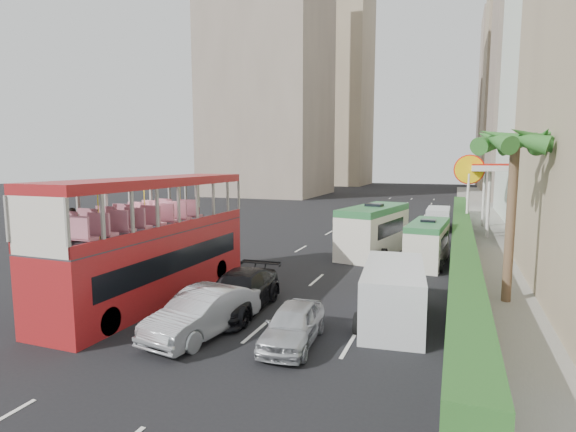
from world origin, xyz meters
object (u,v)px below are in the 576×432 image
at_px(car_black, 239,311).
at_px(van_asset, 378,244).
at_px(panel_van_near, 393,294).
at_px(double_decker_bus, 154,238).
at_px(panel_van_far, 438,218).
at_px(car_silver_lane_a, 204,334).
at_px(palm_tree, 511,222).
at_px(minibus_far, 428,243).
at_px(shell_station, 514,200).
at_px(minibus_near, 374,230).
at_px(car_silver_lane_b, 293,344).

relative_size(car_black, van_asset, 1.12).
bearing_deg(panel_van_near, double_decker_bus, 177.33).
xyz_separation_m(double_decker_bus, panel_van_far, (10.45, 24.22, -1.64)).
height_order(car_silver_lane_a, panel_van_near, panel_van_near).
bearing_deg(panel_van_far, car_black, -104.40).
xyz_separation_m(van_asset, palm_tree, (6.98, -11.55, 3.38)).
xyz_separation_m(car_black, minibus_far, (6.29, 10.84, 1.18)).
xyz_separation_m(panel_van_far, shell_station, (5.55, -1.22, 1.86)).
distance_m(car_silver_lane_a, minibus_near, 15.25).
distance_m(minibus_far, panel_van_far, 13.73).
distance_m(van_asset, shell_station, 12.14).
bearing_deg(shell_station, panel_van_near, -105.44).
distance_m(car_silver_lane_a, palm_tree, 12.39).
height_order(minibus_near, shell_station, shell_station).
height_order(panel_van_far, palm_tree, palm_tree).
bearing_deg(panel_van_far, car_silver_lane_a, -103.20).
height_order(van_asset, panel_van_far, panel_van_far).
height_order(van_asset, minibus_near, minibus_near).
xyz_separation_m(car_silver_lane_b, minibus_far, (3.27, 13.05, 1.18)).
distance_m(double_decker_bus, car_silver_lane_b, 7.98).
bearing_deg(panel_van_near, car_silver_lane_b, -136.66).
relative_size(minibus_far, shell_station, 0.67).
bearing_deg(van_asset, minibus_near, -77.03).
distance_m(double_decker_bus, car_silver_lane_a, 5.57).
xyz_separation_m(car_silver_lane_b, shell_station, (8.88, 25.56, 2.75)).
relative_size(car_black, panel_van_near, 1.00).
bearing_deg(car_black, palm_tree, 21.09).
distance_m(double_decker_bus, car_black, 4.83).
height_order(double_decker_bus, panel_van_near, double_decker_bus).
relative_size(double_decker_bus, minibus_far, 2.06).
height_order(van_asset, minibus_far, minibus_far).
distance_m(minibus_near, panel_van_far, 12.67).
bearing_deg(car_black, shell_station, 59.96).
height_order(car_silver_lane_a, minibus_far, minibus_far).
xyz_separation_m(car_silver_lane_a, car_black, (0.05, 2.52, 0.00)).
height_order(minibus_near, panel_van_near, minibus_near).
xyz_separation_m(van_asset, minibus_far, (3.58, -5.05, 1.18)).
distance_m(car_black, van_asset, 16.12).
bearing_deg(minibus_near, car_silver_lane_a, -90.08).
height_order(panel_van_near, shell_station, shell_station).
distance_m(van_asset, panel_van_far, 9.44).
bearing_deg(panel_van_near, minibus_far, 80.56).
bearing_deg(car_black, car_silver_lane_b, -39.32).
relative_size(double_decker_bus, palm_tree, 1.72).
relative_size(car_silver_lane_b, panel_van_near, 0.73).
bearing_deg(shell_station, car_silver_lane_b, -109.16).
height_order(double_decker_bus, minibus_far, double_decker_bus).
relative_size(double_decker_bus, panel_van_far, 2.47).
relative_size(minibus_near, minibus_far, 1.26).
height_order(car_black, shell_station, shell_station).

